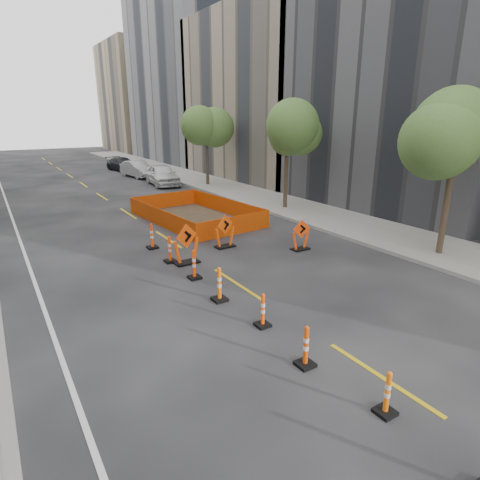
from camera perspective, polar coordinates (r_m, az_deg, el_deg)
ground_plane at (r=10.86m, az=11.01°, el=-13.26°), size 140.00×140.00×0.00m
sidewalk_right at (r=24.92m, az=7.48°, el=4.69°), size 4.00×90.00×0.15m
bld_right_c at (r=38.57m, az=5.85°, el=19.53°), size 12.00×16.00×14.00m
bld_right_d at (r=52.67m, az=-5.93°, el=22.19°), size 12.00×18.00×20.00m
bld_right_e at (r=69.45m, az=-13.07°, el=19.01°), size 12.00×14.00×16.00m
tree_r_a at (r=17.35m, az=28.38°, el=12.21°), size 2.80×2.80×5.95m
tree_r_b at (r=23.97m, az=6.76°, el=14.96°), size 2.80×2.80×5.95m
tree_r_c at (r=32.37m, az=-4.80°, el=15.61°), size 2.80×2.80×5.95m
channelizer_1 at (r=8.54m, az=20.22°, el=-19.74°), size 0.37×0.37×0.93m
channelizer_2 at (r=9.43m, az=9.37°, el=-14.67°), size 0.40×0.40×1.02m
channelizer_3 at (r=10.90m, az=3.27°, el=-9.90°), size 0.38×0.38×0.97m
channelizer_4 at (r=12.29m, az=-2.95°, el=-6.28°), size 0.43×0.43×1.10m
channelizer_5 at (r=13.99m, az=-6.54°, el=-3.45°), size 0.42×0.42×1.06m
channelizer_6 at (r=15.69m, az=-9.97°, el=-1.30°), size 0.42×0.42×1.06m
channelizer_7 at (r=17.46m, az=-12.43°, el=0.58°), size 0.44×0.44×1.11m
chevron_sign_left at (r=15.36m, az=-7.65°, el=-0.54°), size 1.18×0.87×1.59m
chevron_sign_center at (r=17.16m, az=-2.17°, el=1.27°), size 1.09×0.82×1.45m
chevron_sign_right at (r=17.04m, az=8.64°, el=0.74°), size 0.96×0.68×1.32m
safety_fence at (r=22.00m, az=-6.41°, el=4.05°), size 4.90×7.64×0.91m
parked_car_near at (r=33.64m, az=-11.01°, el=9.11°), size 2.54×5.12×1.68m
parked_car_mid at (r=38.52m, az=-14.33°, el=9.75°), size 2.14×4.66×1.48m
parked_car_far at (r=43.45m, az=-16.34°, el=10.31°), size 2.72×4.87×1.33m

